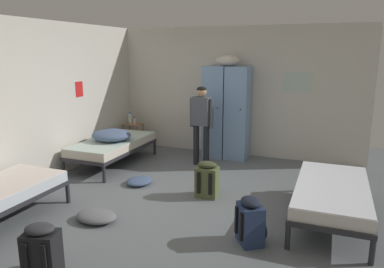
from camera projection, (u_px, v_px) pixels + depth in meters
The scene contains 15 objects.
ground_plane at pixel (185, 201), 5.31m from camera, with size 8.73×8.73×0.00m, color slate.
room_backdrop at pixel (147, 97), 6.71m from camera, with size 5.17×5.51×2.64m.
locker_bank at pixel (227, 110), 7.35m from camera, with size 0.90×0.55×2.07m.
shelf_unit at pixel (133, 133), 8.15m from camera, with size 0.38×0.30×0.57m.
bed_left_rear at pixel (113, 145), 6.97m from camera, with size 0.90×1.90×0.49m.
bed_right at pixel (332, 193), 4.63m from camera, with size 0.90×1.90×0.49m.
bedding_heap at pixel (112, 135), 6.86m from camera, with size 0.74×0.69×0.21m.
person_traveler at pixel (201, 118), 6.81m from camera, with size 0.48×0.21×1.51m.
water_bottle at pixel (130, 118), 8.12m from camera, with size 0.07×0.07×0.25m.
lotion_bottle at pixel (135, 121), 8.02m from camera, with size 0.05×0.05×0.16m.
backpack_black at pixel (42, 251), 3.50m from camera, with size 0.37×0.39×0.55m.
backpack_olive at pixel (207, 180), 5.44m from camera, with size 0.33×0.35×0.55m.
backpack_navy at pixel (251, 221), 4.11m from camera, with size 0.41×0.40×0.55m.
clothes_pile_denim at pixel (139, 181), 5.99m from camera, with size 0.40×0.45×0.11m.
clothes_pile_grey at pixel (96, 216), 4.68m from camera, with size 0.55×0.39×0.13m.
Camera 1 is at (1.91, -4.58, 2.14)m, focal length 34.08 mm.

